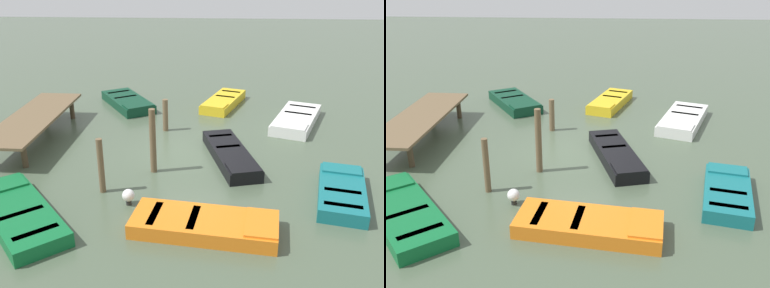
# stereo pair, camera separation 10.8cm
# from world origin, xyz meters

# --- Properties ---
(ground_plane) EXTENTS (80.00, 80.00, 0.00)m
(ground_plane) POSITION_xyz_m (0.00, 0.00, 0.00)
(ground_plane) COLOR #475642
(dock_segment) EXTENTS (6.27, 1.86, 0.95)m
(dock_segment) POSITION_xyz_m (0.96, 6.17, 0.85)
(dock_segment) COLOR brown
(dock_segment) RESTS_ON ground_plane
(rowboat_white) EXTENTS (4.09, 2.69, 0.46)m
(rowboat_white) POSITION_xyz_m (3.32, -4.24, 0.22)
(rowboat_white) COLOR silver
(rowboat_white) RESTS_ON ground_plane
(rowboat_yellow) EXTENTS (3.62, 2.24, 0.46)m
(rowboat_yellow) POSITION_xyz_m (5.67, -1.15, 0.22)
(rowboat_yellow) COLOR gold
(rowboat_yellow) RESTS_ON ground_plane
(rowboat_black) EXTENTS (4.03, 2.07, 0.46)m
(rowboat_black) POSITION_xyz_m (-0.55, -1.38, 0.22)
(rowboat_black) COLOR black
(rowboat_black) RESTS_ON ground_plane
(rowboat_teal) EXTENTS (3.24, 1.94, 0.46)m
(rowboat_teal) POSITION_xyz_m (-3.05, -4.59, 0.22)
(rowboat_teal) COLOR #14666B
(rowboat_teal) RESTS_ON ground_plane
(rowboat_green) EXTENTS (3.99, 3.69, 0.46)m
(rowboat_green) POSITION_xyz_m (-4.76, 4.36, 0.22)
(rowboat_green) COLOR #0F602D
(rowboat_green) RESTS_ON ground_plane
(rowboat_dark_green) EXTENTS (3.76, 3.11, 0.46)m
(rowboat_dark_green) POSITION_xyz_m (5.33, 3.41, 0.22)
(rowboat_dark_green) COLOR #0C3823
(rowboat_dark_green) RESTS_ON ground_plane
(rowboat_orange) EXTENTS (1.93, 3.91, 0.46)m
(rowboat_orange) POSITION_xyz_m (-4.99, -0.66, 0.22)
(rowboat_orange) COLOR orange
(rowboat_orange) RESTS_ON ground_plane
(mooring_piling_mid_right) EXTENTS (0.22, 0.22, 1.32)m
(mooring_piling_mid_right) POSITION_xyz_m (2.22, 1.22, 0.66)
(mooring_piling_mid_right) COLOR brown
(mooring_piling_mid_right) RESTS_ON ground_plane
(mooring_piling_far_left) EXTENTS (0.19, 0.19, 1.72)m
(mooring_piling_far_left) POSITION_xyz_m (-3.06, 2.51, 0.86)
(mooring_piling_far_left) COLOR brown
(mooring_piling_far_left) RESTS_ON ground_plane
(mooring_piling_center) EXTENTS (0.21, 0.21, 2.17)m
(mooring_piling_center) POSITION_xyz_m (-1.59, 1.17, 1.09)
(mooring_piling_center) COLOR brown
(mooring_piling_center) RESTS_ON ground_plane
(marker_buoy) EXTENTS (0.36, 0.36, 0.48)m
(marker_buoy) POSITION_xyz_m (-3.77, 1.58, 0.29)
(marker_buoy) COLOR #262626
(marker_buoy) RESTS_ON ground_plane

